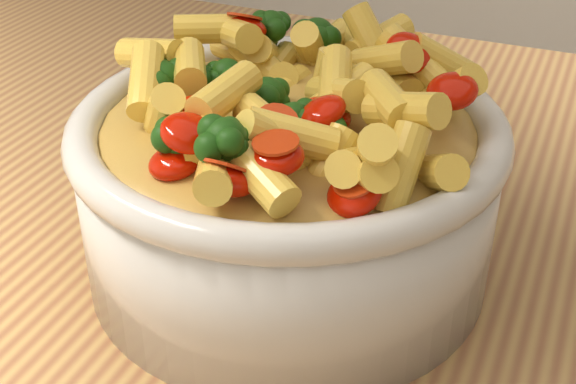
% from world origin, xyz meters
% --- Properties ---
extents(table, '(1.20, 0.80, 0.90)m').
position_xyz_m(table, '(0.00, 0.00, 0.80)').
color(table, tan).
rests_on(table, ground).
extents(serving_bowl, '(0.27, 0.27, 0.12)m').
position_xyz_m(serving_bowl, '(0.03, -0.07, 0.96)').
color(serving_bowl, silver).
rests_on(serving_bowl, table).
extents(pasta_salad, '(0.22, 0.22, 0.05)m').
position_xyz_m(pasta_salad, '(0.03, -0.07, 1.03)').
color(pasta_salad, '#FFE350').
rests_on(pasta_salad, serving_bowl).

